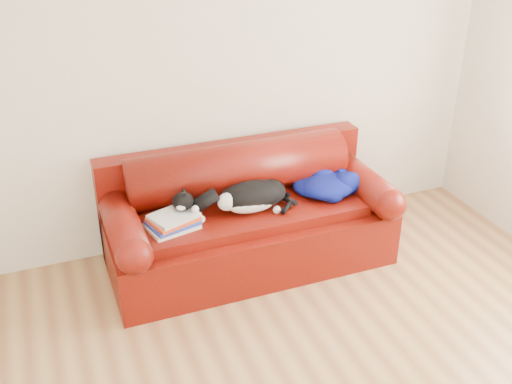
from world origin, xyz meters
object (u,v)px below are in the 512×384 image
book_stack (173,221)px  cat (251,197)px  sofa_base (249,235)px  blanket (328,184)px

book_stack → cat: 0.60m
sofa_base → blanket: size_ratio=3.64×
book_stack → cat: (0.59, 0.04, 0.05)m
cat → blanket: cat is taller
sofa_base → blanket: bearing=-3.4°
book_stack → sofa_base: bearing=10.6°
sofa_base → cat: (-0.01, -0.07, 0.36)m
sofa_base → book_stack: bearing=-169.4°
cat → book_stack: bearing=-175.6°
sofa_base → book_stack: book_stack is taller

